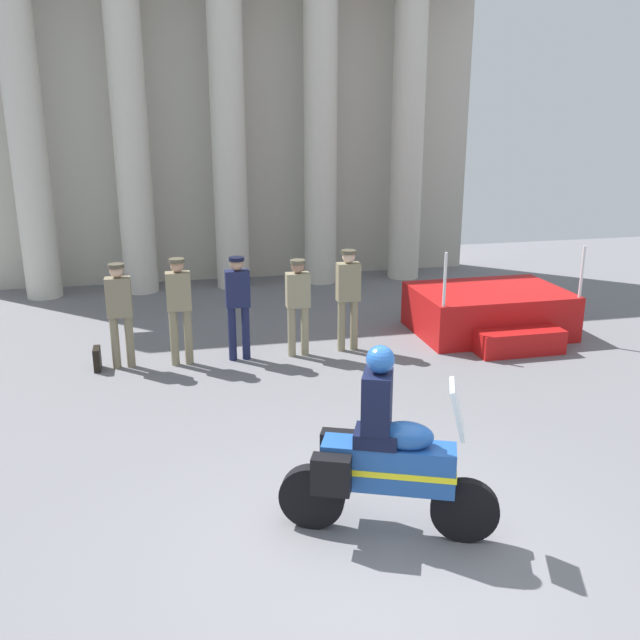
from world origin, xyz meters
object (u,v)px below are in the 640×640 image
at_px(officer_in_row_1, 179,303).
at_px(motorcycle_with_rider, 381,458).
at_px(briefcase_on_ground, 97,359).
at_px(officer_in_row_2, 238,300).
at_px(officer_in_row_4, 348,292).
at_px(officer_in_row_3, 298,300).
at_px(officer_in_row_0, 120,307).
at_px(reviewing_stand, 490,313).

height_order(officer_in_row_1, motorcycle_with_rider, motorcycle_with_rider).
bearing_deg(officer_in_row_1, briefcase_on_ground, -1.07).
height_order(officer_in_row_2, motorcycle_with_rider, motorcycle_with_rider).
relative_size(officer_in_row_4, motorcycle_with_rider, 0.87).
bearing_deg(officer_in_row_3, officer_in_row_1, 1.04).
height_order(officer_in_row_0, officer_in_row_2, officer_in_row_2).
height_order(officer_in_row_4, motorcycle_with_rider, motorcycle_with_rider).
height_order(officer_in_row_4, briefcase_on_ground, officer_in_row_4).
relative_size(reviewing_stand, officer_in_row_3, 1.65).
bearing_deg(officer_in_row_1, officer_in_row_3, -178.96).
relative_size(officer_in_row_2, motorcycle_with_rider, 0.86).
xyz_separation_m(officer_in_row_2, motorcycle_with_rider, (0.73, -5.16, -0.21)).
relative_size(officer_in_row_1, officer_in_row_4, 1.00).
height_order(officer_in_row_0, briefcase_on_ground, officer_in_row_0).
bearing_deg(officer_in_row_4, reviewing_stand, -172.54).
bearing_deg(officer_in_row_3, officer_in_row_0, -0.39).
bearing_deg(motorcycle_with_rider, officer_in_row_3, 110.01).
bearing_deg(officer_in_row_3, briefcase_on_ground, 0.18).
bearing_deg(officer_in_row_3, officer_in_row_4, -173.97).
distance_m(motorcycle_with_rider, briefcase_on_ground, 6.00).
bearing_deg(briefcase_on_ground, officer_in_row_1, -2.20).
xyz_separation_m(reviewing_stand, officer_in_row_2, (-4.58, -0.35, 0.61)).
height_order(officer_in_row_0, motorcycle_with_rider, motorcycle_with_rider).
height_order(officer_in_row_1, officer_in_row_4, officer_in_row_1).
distance_m(officer_in_row_0, briefcase_on_ground, 0.90).
bearing_deg(reviewing_stand, officer_in_row_3, -174.01).
bearing_deg(officer_in_row_2, motorcycle_with_rider, 99.18).
xyz_separation_m(officer_in_row_2, briefcase_on_ground, (-2.22, 0.02, -0.82)).
distance_m(officer_in_row_4, briefcase_on_ground, 4.14).
relative_size(officer_in_row_0, officer_in_row_4, 0.97).
xyz_separation_m(officer_in_row_3, briefcase_on_ground, (-3.19, 0.05, -0.77)).
height_order(reviewing_stand, officer_in_row_3, reviewing_stand).
xyz_separation_m(reviewing_stand, officer_in_row_0, (-6.40, -0.30, 0.59)).
xyz_separation_m(officer_in_row_0, officer_in_row_4, (3.65, -0.00, 0.03)).
bearing_deg(officer_in_row_3, motorcycle_with_rider, 88.47).
distance_m(officer_in_row_4, motorcycle_with_rider, 5.33).
distance_m(officer_in_row_2, briefcase_on_ground, 2.37).
xyz_separation_m(officer_in_row_0, briefcase_on_ground, (-0.40, -0.02, -0.80)).
bearing_deg(officer_in_row_3, reviewing_stand, -172.88).
bearing_deg(officer_in_row_4, officer_in_row_3, 6.03).
bearing_deg(officer_in_row_2, officer_in_row_4, -177.45).
bearing_deg(officer_in_row_2, officer_in_row_0, -0.31).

